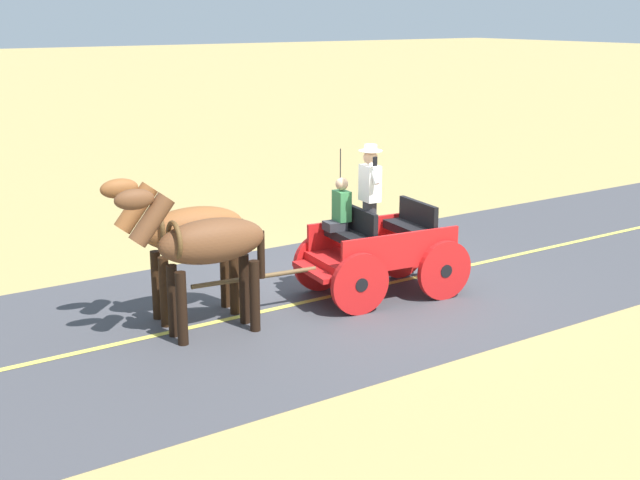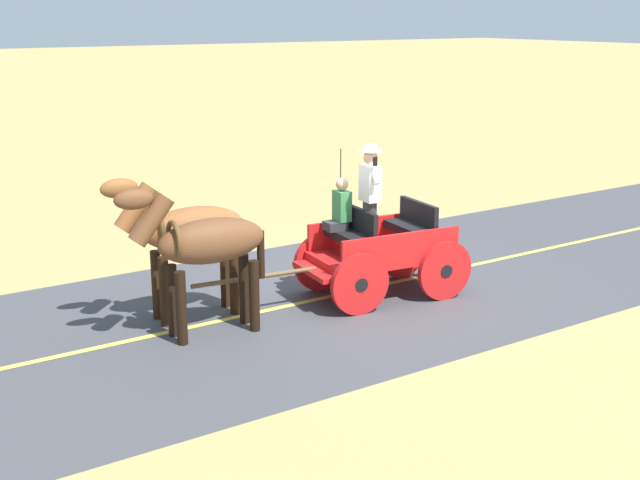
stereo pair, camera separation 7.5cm
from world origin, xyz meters
name	(u,v)px [view 2 (the right image)]	position (x,y,z in m)	size (l,w,h in m)	color
ground_plane	(369,289)	(0.00, 0.00, 0.00)	(200.00, 200.00, 0.00)	tan
road_surface	(369,288)	(0.00, 0.00, 0.00)	(6.06, 160.00, 0.01)	#424247
road_centre_stripe	(369,288)	(0.00, 0.00, 0.01)	(0.12, 160.00, 0.00)	#DBCC4C
horse_drawn_carriage	(378,247)	(-0.35, 0.09, 0.82)	(1.70, 4.51, 2.50)	red
horse_near_side	(204,245)	(-0.37, 3.15, 1.32)	(0.70, 2.14, 2.21)	brown
horse_off_side	(186,232)	(0.41, 3.05, 1.32)	(0.70, 2.14, 2.21)	brown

